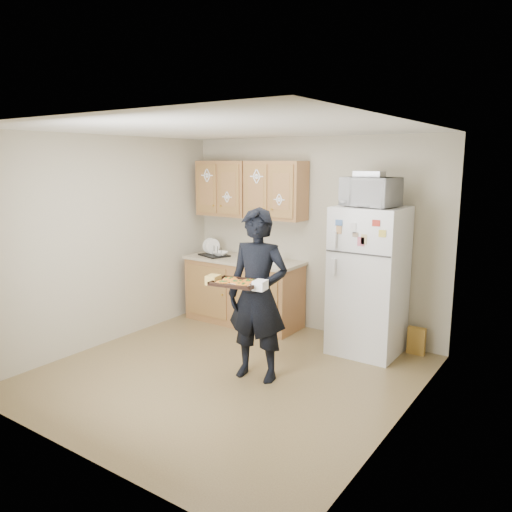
% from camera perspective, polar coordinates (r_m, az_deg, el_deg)
% --- Properties ---
extents(floor, '(3.60, 3.60, 0.00)m').
position_cam_1_polar(floor, '(5.38, -3.30, -13.31)').
color(floor, brown).
rests_on(floor, ground).
extents(ceiling, '(3.60, 3.60, 0.00)m').
position_cam_1_polar(ceiling, '(4.92, -3.62, 14.30)').
color(ceiling, white).
rests_on(ceiling, wall_back).
extents(wall_back, '(3.60, 0.04, 2.50)m').
position_cam_1_polar(wall_back, '(6.50, 6.31, 2.36)').
color(wall_back, '#B5AC93').
rests_on(wall_back, floor).
extents(wall_front, '(3.60, 0.04, 2.50)m').
position_cam_1_polar(wall_front, '(3.79, -20.42, -4.41)').
color(wall_front, '#B5AC93').
rests_on(wall_front, floor).
extents(wall_left, '(0.04, 3.60, 2.50)m').
position_cam_1_polar(wall_left, '(6.26, -16.61, 1.64)').
color(wall_left, '#B5AC93').
rests_on(wall_left, floor).
extents(wall_right, '(0.04, 3.60, 2.50)m').
position_cam_1_polar(wall_right, '(4.18, 16.50, -2.78)').
color(wall_right, '#B5AC93').
rests_on(wall_right, floor).
extents(refrigerator, '(0.75, 0.70, 1.70)m').
position_cam_1_polar(refrigerator, '(5.86, 12.74, -2.78)').
color(refrigerator, white).
rests_on(refrigerator, floor).
extents(base_cabinet, '(1.60, 0.60, 0.86)m').
position_cam_1_polar(base_cabinet, '(6.84, -1.41, -4.17)').
color(base_cabinet, olive).
rests_on(base_cabinet, floor).
extents(countertop, '(1.64, 0.64, 0.04)m').
position_cam_1_polar(countertop, '(6.74, -1.43, -0.47)').
color(countertop, '#BEA992').
rests_on(countertop, base_cabinet).
extents(upper_cab_left, '(0.80, 0.33, 0.75)m').
position_cam_1_polar(upper_cab_left, '(6.97, -3.51, 7.72)').
color(upper_cab_left, olive).
rests_on(upper_cab_left, wall_back).
extents(upper_cab_right, '(0.80, 0.33, 0.75)m').
position_cam_1_polar(upper_cab_right, '(6.50, 2.27, 7.51)').
color(upper_cab_right, olive).
rests_on(upper_cab_right, wall_back).
extents(cereal_box, '(0.20, 0.07, 0.32)m').
position_cam_1_polar(cereal_box, '(6.11, 17.86, -9.21)').
color(cereal_box, gold).
rests_on(cereal_box, floor).
extents(person, '(0.70, 0.52, 1.75)m').
position_cam_1_polar(person, '(5.02, 0.19, -4.50)').
color(person, black).
rests_on(person, floor).
extents(baking_tray, '(0.49, 0.39, 0.04)m').
position_cam_1_polar(baking_tray, '(4.76, -2.29, -3.16)').
color(baking_tray, black).
rests_on(baking_tray, person).
extents(pizza_front_left, '(0.15, 0.15, 0.02)m').
position_cam_1_polar(pizza_front_left, '(4.74, -3.81, -3.02)').
color(pizza_front_left, gold).
rests_on(pizza_front_left, baking_tray).
extents(pizza_front_right, '(0.15, 0.15, 0.02)m').
position_cam_1_polar(pizza_front_right, '(4.65, -1.57, -3.29)').
color(pizza_front_right, gold).
rests_on(pizza_front_right, baking_tray).
extents(pizza_back_left, '(0.15, 0.15, 0.02)m').
position_cam_1_polar(pizza_back_left, '(4.87, -2.97, -2.65)').
color(pizza_back_left, gold).
rests_on(pizza_back_left, baking_tray).
extents(pizza_back_right, '(0.15, 0.15, 0.02)m').
position_cam_1_polar(pizza_back_right, '(4.78, -0.78, -2.90)').
color(pizza_back_right, gold).
rests_on(pizza_back_right, baking_tray).
extents(pizza_center, '(0.15, 0.15, 0.02)m').
position_cam_1_polar(pizza_center, '(4.76, -2.29, -2.96)').
color(pizza_center, gold).
rests_on(pizza_center, baking_tray).
extents(microwave, '(0.64, 0.48, 0.32)m').
position_cam_1_polar(microwave, '(5.66, 12.92, 7.13)').
color(microwave, white).
rests_on(microwave, refrigerator).
extents(foil_pan, '(0.31, 0.22, 0.07)m').
position_cam_1_polar(foil_pan, '(5.69, 12.84, 9.12)').
color(foil_pan, silver).
rests_on(foil_pan, microwave).
extents(dish_rack, '(0.47, 0.41, 0.16)m').
position_cam_1_polar(dish_rack, '(6.94, -4.81, 0.66)').
color(dish_rack, black).
rests_on(dish_rack, countertop).
extents(bowl, '(0.26, 0.26, 0.05)m').
position_cam_1_polar(bowl, '(6.88, -4.10, 0.29)').
color(bowl, white).
rests_on(bowl, dish_rack).
extents(soap_bottle, '(0.10, 0.10, 0.17)m').
position_cam_1_polar(soap_bottle, '(6.37, 2.22, -0.18)').
color(soap_bottle, white).
rests_on(soap_bottle, countertop).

